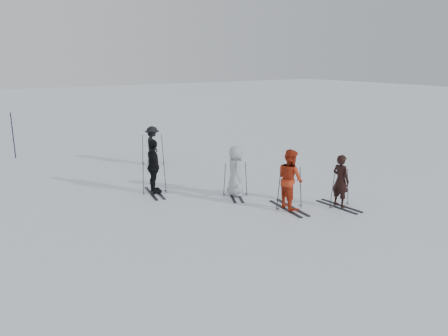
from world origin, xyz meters
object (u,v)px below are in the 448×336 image
object	(u,v)px
skier_uphill_left	(154,167)
piste_marker	(13,136)
skier_red	(290,180)
skier_near_dark	(341,182)
skier_uphill_far	(153,146)
skier_grey	(235,172)

from	to	relation	value
skier_uphill_left	piste_marker	xyz separation A→B (m)	(-3.04, 8.30, 0.13)
skier_red	skier_uphill_left	distance (m)	4.52
skier_near_dark	skier_uphill_far	xyz separation A→B (m)	(-2.49, 8.05, 0.01)
skier_red	piste_marker	size ratio (longest dim) A/B	0.87
skier_near_dark	skier_uphill_far	distance (m)	8.42
skier_grey	skier_uphill_far	world-z (taller)	skier_grey
skier_near_dark	skier_red	world-z (taller)	skier_red
skier_uphill_left	skier_uphill_far	xyz separation A→B (m)	(1.63, 3.75, -0.09)
skier_grey	skier_red	bearing A→B (deg)	-136.09
skier_red	piste_marker	world-z (taller)	piste_marker
skier_red	skier_uphill_left	size ratio (longest dim) A/B	1.00
skier_near_dark	skier_uphill_left	world-z (taller)	skier_uphill_left
skier_grey	skier_uphill_left	size ratio (longest dim) A/B	0.91
skier_grey	skier_uphill_left	distance (m)	2.69
skier_uphill_left	skier_near_dark	bearing A→B (deg)	-125.71
skier_uphill_far	piste_marker	bearing A→B (deg)	69.64
skier_near_dark	piste_marker	size ratio (longest dim) A/B	0.77
skier_near_dark	piste_marker	bearing A→B (deg)	26.70
skier_red	skier_uphill_far	bearing A→B (deg)	16.42
skier_grey	skier_near_dark	bearing A→B (deg)	-116.65
skier_grey	skier_uphill_left	bearing A→B (deg)	77.37
skier_uphill_left	skier_uphill_far	size ratio (longest dim) A/B	1.12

